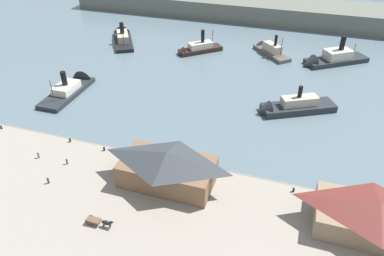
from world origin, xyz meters
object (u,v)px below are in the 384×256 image
ferry_departing_north (268,50)px  ferry_approaching_east (196,49)px  horse_cart (99,221)px  ferry_near_quay (290,107)px  pedestrian_standing_center (38,155)px  ferry_shed_central_terminal (167,167)px  pedestrian_near_west_shed (48,180)px  mooring_post_center_east (294,190)px  mooring_post_center_west (104,149)px  ferry_outer_harbor (123,37)px  ferry_approaching_west (329,59)px  ferry_mid_harbor (74,86)px  pedestrian_walking_east (67,161)px  mooring_post_east (70,140)px  ferry_shed_west_terminal (376,217)px  mooring_post_west (1,127)px

ferry_departing_north → ferry_approaching_east: (-25.55, -8.16, 0.13)m
horse_cart → ferry_near_quay: 60.27m
pedestrian_standing_center → ferry_shed_central_terminal: bearing=3.2°
ferry_near_quay → ferry_approaching_east: (-37.22, 32.44, 0.05)m
pedestrian_near_west_shed → mooring_post_center_east: pedestrian_near_west_shed is taller
pedestrian_near_west_shed → ferry_approaching_east: bearing=84.9°
mooring_post_center_east → mooring_post_center_west: (-42.82, 0.26, 0.00)m
pedestrian_near_west_shed → ferry_outer_harbor: (-25.44, 82.75, -0.67)m
pedestrian_standing_center → mooring_post_center_east: size_ratio=1.84×
ferry_shed_central_terminal → ferry_approaching_west: bearing=67.7°
mooring_post_center_west → ferry_departing_north: 78.55m
ferry_mid_harbor → pedestrian_near_west_shed: bearing=-63.2°
pedestrian_walking_east → mooring_post_east: (-4.16, 7.35, -0.27)m
ferry_mid_harbor → ferry_outer_harbor: (-5.53, 43.38, 0.17)m
ferry_shed_west_terminal → mooring_post_west: 86.24m
mooring_post_east → mooring_post_west: (-19.67, -0.57, 0.00)m
pedestrian_walking_east → mooring_post_west: (-23.83, 6.78, -0.27)m
mooring_post_east → ferry_approaching_east: ferry_approaching_east is taller
ferry_outer_harbor → ferry_shed_west_terminal: bearing=-40.7°
horse_cart → mooring_post_center_west: (-10.26, 19.95, -0.48)m
pedestrian_walking_east → mooring_post_center_east: (48.12, 6.57, -0.27)m
pedestrian_standing_center → ferry_approaching_east: size_ratio=0.10×
horse_cart → pedestrian_standing_center: horse_cart is taller
pedestrian_near_west_shed → mooring_post_center_east: 49.94m
pedestrian_walking_east → mooring_post_west: bearing=164.1°
ferry_shed_central_terminal → ferry_near_quay: bearing=61.2°
mooring_post_west → ferry_approaching_east: bearing=64.9°
pedestrian_walking_east → ferry_mid_harbor: bearing=121.3°
ferry_mid_harbor → ferry_approaching_east: (26.92, 39.53, 0.35)m
ferry_approaching_west → ferry_shed_west_terminal: bearing=-84.0°
ferry_approaching_east → ferry_near_quay: bearing=-41.1°
ferry_approaching_west → ferry_approaching_east: (-47.17, -4.92, -0.15)m
ferry_shed_central_terminal → ferry_near_quay: size_ratio=0.86×
pedestrian_near_west_shed → ferry_approaching_east: (7.01, 78.90, -0.48)m
ferry_outer_harbor → ferry_near_quay: bearing=-27.5°
pedestrian_near_west_shed → mooring_post_east: pedestrian_near_west_shed is taller
horse_cart → mooring_post_center_east: 38.06m
ferry_shed_west_terminal → mooring_post_center_west: size_ratio=22.77×
horse_cart → pedestrian_near_west_shed: 16.95m
ferry_near_quay → ferry_outer_harbor: 78.55m
horse_cart → ferry_approaching_west: bearing=66.9°
ferry_shed_central_terminal → mooring_post_west: bearing=173.7°
ferry_shed_west_terminal → pedestrian_near_west_shed: (-62.22, -7.36, -2.56)m
mooring_post_east → mooring_post_west: 19.68m
ferry_departing_north → ferry_outer_harbor: (-58.00, -4.31, -0.05)m
mooring_post_center_east → ferry_outer_harbor: (-73.62, 69.63, -0.37)m
mooring_post_center_east → mooring_post_west: size_ratio=1.00×
ferry_shed_central_terminal → ferry_departing_north: 79.56m
ferry_approaching_east → mooring_post_center_west: bearing=-91.4°
mooring_post_center_west → horse_cart: bearing=-62.8°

